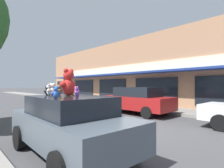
{
  "coord_description": "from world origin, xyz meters",
  "views": [
    {
      "loc": [
        -5.35,
        -4.57,
        1.79
      ],
      "look_at": [
        -0.71,
        0.38,
        1.84
      ],
      "focal_mm": 28.0,
      "sensor_mm": 36.0,
      "label": 1
    }
  ],
  "objects": [
    {
      "name": "sidewalk_far",
      "position": [
        5.67,
        0.0,
        0.08
      ],
      "size": [
        2.55,
        90.0,
        0.16
      ],
      "color": "gray",
      "rests_on": "ground_plane"
    },
    {
      "name": "teddy_bear_blue",
      "position": [
        -3.67,
        -1.0,
        1.64
      ],
      "size": [
        0.2,
        0.12,
        0.27
      ],
      "rotation": [
        0.0,
        0.0,
        3.12
      ],
      "color": "blue",
      "rests_on": "plush_art_car"
    },
    {
      "name": "teddy_bear_yellow",
      "position": [
        -2.49,
        0.31,
        1.66
      ],
      "size": [
        0.18,
        0.25,
        0.32
      ],
      "rotation": [
        0.0,
        0.0,
        4.31
      ],
      "color": "yellow",
      "rests_on": "plush_art_car"
    },
    {
      "name": "teddy_bear_giant",
      "position": [
        -2.95,
        -0.26,
        1.86
      ],
      "size": [
        0.56,
        0.39,
        0.74
      ],
      "rotation": [
        0.0,
        0.0,
        3.43
      ],
      "color": "red",
      "rests_on": "plush_art_car"
    },
    {
      "name": "teddy_bear_white",
      "position": [
        -3.29,
        0.23,
        1.66
      ],
      "size": [
        0.2,
        0.24,
        0.32
      ],
      "rotation": [
        0.0,
        0.0,
        4.15
      ],
      "color": "white",
      "rests_on": "plush_art_car"
    },
    {
      "name": "plush_art_car",
      "position": [
        -3.04,
        -0.49,
        0.8
      ],
      "size": [
        2.03,
        4.09,
        1.5
      ],
      "rotation": [
        0.0,
        0.0,
        -0.02
      ],
      "color": "#4C5660",
      "rests_on": "ground_plane"
    },
    {
      "name": "teddy_bear_purple",
      "position": [
        -3.02,
        -0.8,
        1.62
      ],
      "size": [
        0.17,
        0.16,
        0.25
      ],
      "rotation": [
        0.0,
        0.0,
        3.85
      ],
      "color": "purple",
      "rests_on": "plush_art_car"
    },
    {
      "name": "parked_car_far_center",
      "position": [
        3.3,
        2.33,
        0.88
      ],
      "size": [
        2.07,
        4.41,
        1.68
      ],
      "color": "maroon",
      "rests_on": "ground_plane"
    },
    {
      "name": "teddy_bear_brown",
      "position": [
        -2.9,
        0.41,
        1.65
      ],
      "size": [
        0.23,
        0.19,
        0.31
      ],
      "rotation": [
        0.0,
        0.0,
        2.59
      ],
      "color": "olive",
      "rests_on": "plush_art_car"
    },
    {
      "name": "teddy_bear_pink",
      "position": [
        -2.41,
        0.21,
        1.63
      ],
      "size": [
        0.16,
        0.19,
        0.26
      ],
      "rotation": [
        0.0,
        0.0,
        2.15
      ],
      "color": "pink",
      "rests_on": "plush_art_car"
    },
    {
      "name": "ground_plane",
      "position": [
        0.0,
        0.0,
        0.0
      ],
      "size": [
        260.0,
        260.0,
        0.0
      ],
      "primitive_type": "plane",
      "color": "#424244"
    },
    {
      "name": "storefront_row",
      "position": [
        12.99,
        6.0,
        3.07
      ],
      "size": [
        13.45,
        30.89,
        6.15
      ],
      "color": "tan",
      "rests_on": "ground_plane"
    },
    {
      "name": "teddy_bear_green",
      "position": [
        -2.68,
        0.32,
        1.63
      ],
      "size": [
        0.19,
        0.12,
        0.25
      ],
      "rotation": [
        0.0,
        0.0,
        3.04
      ],
      "color": "green",
      "rests_on": "plush_art_car"
    },
    {
      "name": "teddy_bear_cream",
      "position": [
        -3.11,
        0.37,
        1.68
      ],
      "size": [
        0.25,
        0.23,
        0.36
      ],
      "rotation": [
        0.0,
        0.0,
        2.46
      ],
      "color": "beige",
      "rests_on": "plush_art_car"
    },
    {
      "name": "teddy_bear_black",
      "position": [
        -3.29,
        0.35,
        1.63
      ],
      "size": [
        0.2,
        0.13,
        0.26
      ],
      "rotation": [
        0.0,
        0.0,
        3.3
      ],
      "color": "black",
      "rests_on": "plush_art_car"
    }
  ]
}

